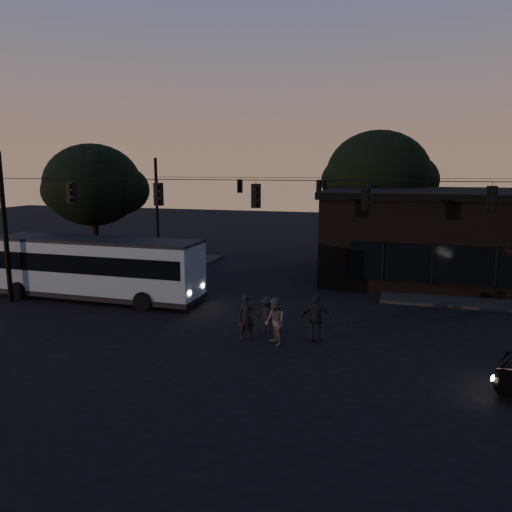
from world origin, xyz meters
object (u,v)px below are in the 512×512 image
(bus, at_px, (96,265))
(pedestrian_c, at_px, (316,318))
(pedestrian_d, at_px, (268,314))
(building, at_px, (455,235))
(pedestrian_a, at_px, (246,318))
(pedestrian_b, at_px, (275,322))

(bus, xyz_separation_m, pedestrian_c, (11.97, -3.26, -0.81))
(pedestrian_d, bearing_deg, building, -109.56)
(pedestrian_a, xyz_separation_m, pedestrian_d, (0.58, 1.08, -0.13))
(bus, bearing_deg, pedestrian_c, -14.77)
(pedestrian_d, bearing_deg, bus, -2.45)
(pedestrian_c, bearing_deg, pedestrian_d, -22.83)
(bus, height_order, pedestrian_c, bus)
(building, height_order, pedestrian_c, building)
(pedestrian_c, height_order, pedestrian_d, pedestrian_c)
(pedestrian_b, distance_m, pedestrian_c, 1.66)
(bus, relative_size, pedestrian_a, 6.29)
(bus, xyz_separation_m, pedestrian_b, (10.52, -4.07, -0.85))
(pedestrian_a, height_order, pedestrian_c, pedestrian_c)
(bus, xyz_separation_m, pedestrian_a, (9.28, -3.77, -0.88))
(building, distance_m, pedestrian_d, 15.46)
(building, relative_size, pedestrian_c, 8.01)
(bus, bearing_deg, pedestrian_b, -20.65)
(pedestrian_c, bearing_deg, bus, -22.95)
(bus, xyz_separation_m, pedestrian_d, (9.86, -2.69, -1.01))
(building, relative_size, pedestrian_d, 10.09)
(bus, relative_size, pedestrian_b, 6.10)
(pedestrian_a, distance_m, pedestrian_c, 2.73)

